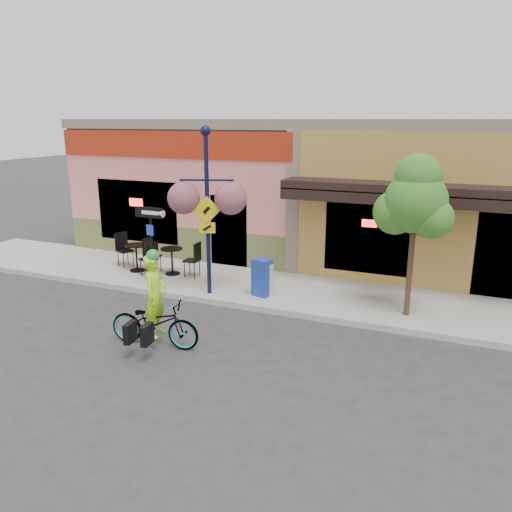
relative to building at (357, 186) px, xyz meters
The scene contains 13 objects.
ground 7.83m from the building, 90.00° to the right, with size 90.00×90.00×0.00m, color #2D2D30.
sidewalk 5.91m from the building, 90.00° to the right, with size 24.00×3.00×0.15m, color #9E9B93.
curb 7.28m from the building, 90.00° to the right, with size 24.00×0.12×0.15m, color #A8A59E.
building is the anchor object (origin of this frame).
bicycle 9.89m from the building, 102.37° to the right, with size 0.67×1.91×1.01m, color maroon.
cyclist_rider 9.83m from the building, 102.08° to the right, with size 0.62×0.40×1.69m, color #ABF81A.
lamp_post 7.01m from the building, 109.78° to the right, with size 1.34×0.54×4.21m, color #111136, non-canonical shape.
one_way_sign 7.94m from the building, 119.58° to the right, with size 0.84×0.18×2.19m, color black, non-canonical shape.
cafe_set_left 7.91m from the building, 132.71° to the right, with size 1.75×0.87×1.05m, color black, non-canonical shape.
cafe_set_right 7.11m from the building, 126.44° to the right, with size 1.69×0.85×1.02m, color black, non-canonical shape.
newspaper_box_blue 6.52m from the building, 99.54° to the right, with size 0.43×0.38×0.95m, color #1A339C, non-canonical shape.
newspaper_box_grey 6.44m from the building, 99.17° to the right, with size 0.39×0.35×0.83m, color #B3B3B3, non-canonical shape.
street_tree 6.67m from the building, 67.90° to the right, with size 1.45×1.45×3.71m, color #3D7A26, non-canonical shape.
Camera 1 is at (3.43, -9.89, 4.50)m, focal length 35.00 mm.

